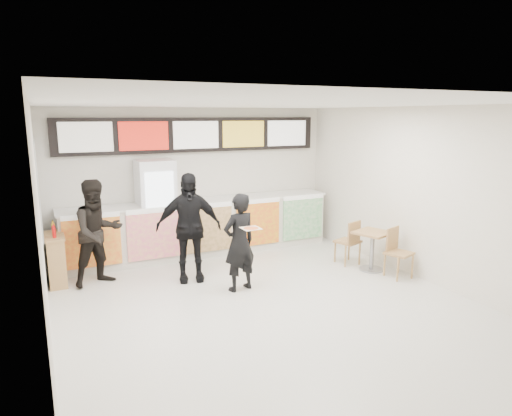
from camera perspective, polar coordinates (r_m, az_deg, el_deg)
floor at (r=6.98m, az=1.95°, el=-12.52°), size 7.00×7.00×0.00m
ceiling at (r=6.38m, az=2.14°, el=12.91°), size 7.00×7.00×0.00m
wall_back at (r=9.71m, az=-7.62°, el=3.47°), size 6.00×0.00×6.00m
wall_left at (r=5.80m, az=-25.25°, el=-3.01°), size 0.00×7.00×7.00m
wall_right at (r=8.33m, az=20.66°, el=1.49°), size 0.00×7.00×7.00m
service_counter at (r=9.50m, az=-6.70°, el=-2.38°), size 5.56×0.77×1.14m
menu_board at (r=9.54m, az=-7.61°, el=9.06°), size 5.50×0.14×0.70m
drinks_fridge at (r=9.17m, az=-12.32°, el=-0.33°), size 0.70×0.67×2.00m
mirror_panel at (r=8.17m, az=-25.58°, el=2.69°), size 0.01×2.00×1.50m
customer_main at (r=7.45m, az=-2.09°, el=-4.32°), size 0.66×0.50×1.62m
customer_left at (r=8.14m, az=-19.17°, el=-2.92°), size 1.05×0.93×1.81m
customer_mid at (r=7.94m, az=-8.42°, el=-2.41°), size 1.19×0.69×1.90m
pizza_slice at (r=6.96m, az=-0.63°, el=-2.50°), size 0.36×0.36×0.02m
cafe_table at (r=8.74m, az=14.34°, el=-4.33°), size 0.88×1.55×0.88m
condiment_ledge at (r=8.54m, az=-23.70°, el=-5.84°), size 0.31×0.77×1.03m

